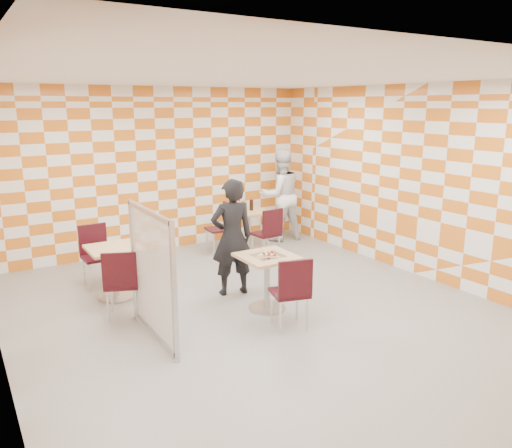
% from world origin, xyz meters
% --- Properties ---
extents(room_shell, '(7.00, 7.00, 7.00)m').
position_xyz_m(room_shell, '(0.00, 0.54, 1.50)').
color(room_shell, gray).
rests_on(room_shell, ground).
extents(main_table, '(0.70, 0.70, 0.75)m').
position_xyz_m(main_table, '(0.17, 0.04, 0.51)').
color(main_table, tan).
rests_on(main_table, ground).
extents(second_table, '(0.70, 0.70, 0.75)m').
position_xyz_m(second_table, '(1.41, 2.60, 0.51)').
color(second_table, tan).
rests_on(second_table, ground).
extents(empty_table, '(0.70, 0.70, 0.75)m').
position_xyz_m(empty_table, '(-1.43, 1.49, 0.51)').
color(empty_table, tan).
rests_on(empty_table, ground).
extents(chair_main_front, '(0.52, 0.53, 0.92)m').
position_xyz_m(chair_main_front, '(0.07, -0.68, 0.54)').
color(chair_main_front, black).
rests_on(chair_main_front, ground).
extents(chair_second_front, '(0.45, 0.46, 0.92)m').
position_xyz_m(chair_second_front, '(1.39, 1.86, 0.54)').
color(chair_second_front, black).
rests_on(chair_second_front, ground).
extents(chair_second_side, '(0.46, 0.45, 0.92)m').
position_xyz_m(chair_second_side, '(0.93, 2.69, 0.54)').
color(chair_second_side, black).
rests_on(chair_second_side, ground).
extents(chair_empty_near, '(0.55, 0.56, 0.92)m').
position_xyz_m(chair_empty_near, '(-1.58, 0.70, 0.54)').
color(chair_empty_near, black).
rests_on(chair_empty_near, ground).
extents(chair_empty_far, '(0.43, 0.44, 0.92)m').
position_xyz_m(chair_empty_far, '(-1.52, 2.19, 0.54)').
color(chair_empty_far, black).
rests_on(chair_empty_far, ground).
extents(partition, '(0.08, 1.38, 1.55)m').
position_xyz_m(partition, '(-1.42, 0.00, 0.79)').
color(partition, white).
rests_on(partition, ground).
extents(man_dark, '(0.68, 0.52, 1.68)m').
position_xyz_m(man_dark, '(0.06, 0.78, 0.84)').
color(man_dark, black).
rests_on(man_dark, ground).
extents(man_white, '(0.98, 0.81, 1.83)m').
position_xyz_m(man_white, '(2.32, 2.87, 0.92)').
color(man_white, white).
rests_on(man_white, ground).
extents(pizza_on_foil, '(0.40, 0.40, 0.04)m').
position_xyz_m(pizza_on_foil, '(0.17, 0.02, 0.77)').
color(pizza_on_foil, silver).
rests_on(pizza_on_foil, main_table).
extents(sport_bottle, '(0.06, 0.06, 0.20)m').
position_xyz_m(sport_bottle, '(1.31, 2.75, 0.84)').
color(sport_bottle, white).
rests_on(sport_bottle, second_table).
extents(soda_bottle, '(0.07, 0.07, 0.23)m').
position_xyz_m(soda_bottle, '(1.49, 2.61, 0.85)').
color(soda_bottle, black).
rests_on(soda_bottle, second_table).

